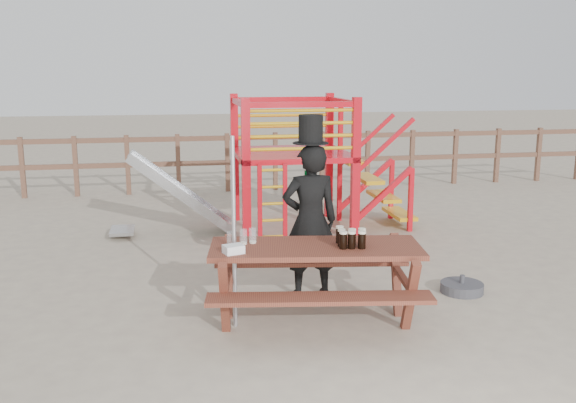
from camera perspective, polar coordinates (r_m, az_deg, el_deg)
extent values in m
plane|color=tan|center=(6.77, 4.32, -9.95)|extent=(60.00, 60.00, 0.00)
cube|color=brown|center=(13.25, -3.28, 5.70)|extent=(15.00, 0.06, 0.10)
cube|color=brown|center=(13.32, -3.26, 3.54)|extent=(15.00, 0.06, 0.10)
cube|color=brown|center=(13.53, -22.55, 2.79)|extent=(0.09, 0.09, 1.20)
cube|color=brown|center=(13.35, -18.36, 2.98)|extent=(0.09, 0.09, 1.20)
cube|color=brown|center=(13.25, -14.07, 3.16)|extent=(0.09, 0.09, 1.20)
cube|color=brown|center=(13.22, -9.73, 3.33)|extent=(0.09, 0.09, 1.20)
cube|color=brown|center=(13.27, -5.41, 3.48)|extent=(0.09, 0.09, 1.20)
cube|color=brown|center=(13.39, -1.13, 3.60)|extent=(0.09, 0.09, 1.20)
cube|color=brown|center=(13.58, 3.05, 3.71)|extent=(0.09, 0.09, 1.20)
cube|color=brown|center=(13.85, 7.08, 3.79)|extent=(0.09, 0.09, 1.20)
cube|color=brown|center=(14.18, 10.95, 3.85)|extent=(0.09, 0.09, 1.20)
cube|color=brown|center=(14.57, 14.63, 3.89)|extent=(0.09, 0.09, 1.20)
cube|color=brown|center=(15.01, 18.11, 3.91)|extent=(0.09, 0.09, 1.20)
cube|color=brown|center=(15.51, 21.37, 3.92)|extent=(0.09, 0.09, 1.20)
cube|color=red|center=(9.06, -3.75, 2.52)|extent=(0.12, 0.12, 2.10)
cube|color=red|center=(9.37, 6.03, 2.79)|extent=(0.12, 0.12, 2.10)
cube|color=red|center=(10.63, -4.75, 3.88)|extent=(0.12, 0.12, 2.10)
cube|color=red|center=(10.90, 3.67, 4.09)|extent=(0.12, 0.12, 2.10)
cube|color=red|center=(9.94, 0.30, 4.24)|extent=(1.72, 1.72, 0.08)
cube|color=red|center=(9.08, 1.25, 8.60)|extent=(1.60, 0.08, 0.08)
cube|color=red|center=(10.65, -0.50, 9.07)|extent=(1.60, 0.08, 0.08)
cube|color=red|center=(9.75, -4.37, 8.79)|extent=(0.08, 1.60, 0.08)
cube|color=red|center=(10.04, 4.85, 8.87)|extent=(0.08, 1.60, 0.08)
cylinder|color=gold|center=(9.13, 1.23, 4.71)|extent=(1.50, 0.05, 0.05)
cylinder|color=gold|center=(10.70, -0.49, 5.75)|extent=(1.50, 0.05, 0.05)
cylinder|color=gold|center=(9.11, 1.24, 5.84)|extent=(1.50, 0.05, 0.05)
cylinder|color=gold|center=(10.68, -0.49, 6.71)|extent=(1.50, 0.05, 0.05)
cylinder|color=gold|center=(9.10, 1.24, 6.96)|extent=(1.50, 0.05, 0.05)
cylinder|color=gold|center=(10.66, -0.50, 7.67)|extent=(1.50, 0.05, 0.05)
cylinder|color=gold|center=(9.08, 1.25, 8.10)|extent=(1.50, 0.05, 0.05)
cylinder|color=gold|center=(10.65, -0.50, 8.64)|extent=(1.50, 0.05, 0.05)
cube|color=red|center=(9.01, -2.52, -0.42)|extent=(0.06, 0.06, 1.20)
cube|color=red|center=(9.07, -0.27, -0.34)|extent=(0.06, 0.06, 1.20)
cylinder|color=gold|center=(9.14, -1.38, -3.14)|extent=(0.36, 0.04, 0.04)
cylinder|color=gold|center=(9.09, -1.39, -1.67)|extent=(0.36, 0.04, 0.04)
cylinder|color=gold|center=(9.03, -1.39, -0.19)|extent=(0.36, 0.04, 0.04)
cylinder|color=gold|center=(8.99, -1.40, 1.31)|extent=(0.36, 0.04, 0.04)
cylinder|color=gold|center=(8.95, -1.41, 2.82)|extent=(0.36, 0.04, 0.04)
cube|color=gold|center=(10.17, 5.58, 3.68)|extent=(0.30, 0.90, 0.06)
cube|color=gold|center=(10.29, 7.05, 2.05)|extent=(0.30, 0.90, 0.06)
cube|color=gold|center=(10.44, 8.47, 0.47)|extent=(0.30, 0.90, 0.06)
cube|color=gold|center=(10.59, 9.86, -1.07)|extent=(0.30, 0.90, 0.06)
cube|color=red|center=(9.94, 8.45, 0.61)|extent=(0.95, 0.08, 0.86)
cube|color=red|center=(10.78, 6.92, 1.53)|extent=(0.95, 0.08, 0.86)
cube|color=#B7B9BE|center=(9.86, -9.46, 0.61)|extent=(1.53, 0.55, 1.21)
cube|color=#B7B9BE|center=(9.59, -9.43, 0.54)|extent=(1.58, 0.04, 1.28)
cube|color=#B7B9BE|center=(10.12, -9.49, 1.12)|extent=(1.58, 0.04, 1.28)
cube|color=#B7B9BE|center=(10.00, -14.52, -2.51)|extent=(0.35, 0.55, 0.05)
cube|color=brown|center=(6.30, 2.47, -4.18)|extent=(2.15, 1.07, 0.05)
cube|color=brown|center=(5.86, 2.87, -8.61)|extent=(2.08, 0.59, 0.04)
cube|color=brown|center=(6.93, 2.09, -5.35)|extent=(2.08, 0.59, 0.04)
cube|color=brown|center=(6.41, -5.46, -7.69)|extent=(0.26, 1.24, 0.74)
cube|color=brown|center=(6.54, 10.17, -7.43)|extent=(0.26, 1.24, 0.74)
imported|color=black|center=(7.05, 1.97, -1.74)|extent=(0.63, 0.42, 1.71)
cube|color=#0B812D|center=(7.14, 1.73, 0.11)|extent=(0.07, 0.02, 0.40)
cylinder|color=black|center=(6.90, 2.02, 5.22)|extent=(0.39, 0.39, 0.01)
cylinder|color=black|center=(6.89, 2.03, 6.50)|extent=(0.26, 0.26, 0.30)
cube|color=white|center=(7.00, 1.79, 7.44)|extent=(0.14, 0.01, 0.03)
cylinder|color=#B2B2B7|center=(6.19, -4.82, -2.88)|extent=(0.04, 0.04, 1.88)
cylinder|color=#3A3A3F|center=(7.61, 15.19, -7.40)|extent=(0.48, 0.48, 0.11)
cylinder|color=#3A3A3F|center=(7.58, 15.24, -6.67)|extent=(0.06, 0.06, 0.09)
cube|color=white|center=(6.04, -4.87, -4.25)|extent=(0.21, 0.19, 0.08)
cylinder|color=black|center=(6.19, 4.93, -3.54)|extent=(0.07, 0.07, 0.15)
cylinder|color=beige|center=(6.16, 4.94, -2.76)|extent=(0.08, 0.08, 0.02)
cylinder|color=black|center=(6.20, 5.68, -3.51)|extent=(0.07, 0.07, 0.15)
cylinder|color=beige|center=(6.18, 5.70, -2.74)|extent=(0.08, 0.08, 0.02)
cylinder|color=black|center=(6.21, 6.59, -3.50)|extent=(0.07, 0.07, 0.15)
cylinder|color=beige|center=(6.19, 6.60, -2.73)|extent=(0.08, 0.08, 0.02)
cylinder|color=black|center=(6.27, 4.78, -3.31)|extent=(0.07, 0.07, 0.15)
cylinder|color=beige|center=(6.25, 4.79, -2.55)|extent=(0.08, 0.08, 0.02)
cylinder|color=black|center=(6.29, 5.71, -3.29)|extent=(0.07, 0.07, 0.15)
cylinder|color=beige|center=(6.27, 5.73, -2.53)|extent=(0.08, 0.08, 0.02)
cylinder|color=black|center=(6.32, 6.58, -3.24)|extent=(0.07, 0.07, 0.15)
cylinder|color=beige|center=(6.30, 6.60, -2.49)|extent=(0.08, 0.08, 0.02)
cylinder|color=black|center=(6.39, 4.61, -3.04)|extent=(0.07, 0.07, 0.15)
cylinder|color=beige|center=(6.36, 4.62, -2.29)|extent=(0.08, 0.08, 0.02)
cylinder|color=silver|center=(6.26, -5.13, -3.35)|extent=(0.07, 0.07, 0.15)
cylinder|color=beige|center=(6.28, -5.12, -3.92)|extent=(0.07, 0.07, 0.02)
cylinder|color=silver|center=(6.37, -3.16, -3.05)|extent=(0.07, 0.07, 0.15)
cylinder|color=beige|center=(6.39, -3.15, -3.62)|extent=(0.07, 0.07, 0.02)
cylinder|color=silver|center=(6.34, -3.99, -3.15)|extent=(0.07, 0.07, 0.15)
cylinder|color=beige|center=(6.35, -3.98, -3.71)|extent=(0.07, 0.07, 0.02)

